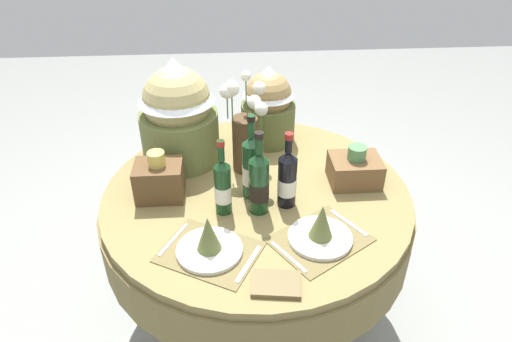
{
  "coord_description": "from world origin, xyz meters",
  "views": [
    {
      "loc": [
        -0.11,
        -1.6,
        1.94
      ],
      "look_at": [
        0.0,
        0.03,
        0.86
      ],
      "focal_mm": 32.26,
      "sensor_mm": 36.0,
      "label": 1
    }
  ],
  "objects_px": {
    "place_setting_left": "(209,243)",
    "place_setting_right": "(321,230)",
    "book_on_table": "(276,284)",
    "woven_basket_side_left": "(159,179)",
    "woven_basket_side_right": "(355,169)",
    "wine_bottle_left": "(259,183)",
    "flower_vase": "(245,131)",
    "wine_bottle_centre": "(252,167)",
    "dining_table": "(257,217)",
    "wine_bottle_right": "(223,186)",
    "wine_bottle_rear": "(287,179)",
    "gift_tub_back_centre": "(268,102)",
    "gift_tub_back_left": "(178,109)"
  },
  "relations": [
    {
      "from": "wine_bottle_left",
      "to": "woven_basket_side_right",
      "type": "height_order",
      "value": "wine_bottle_left"
    },
    {
      "from": "dining_table",
      "to": "place_setting_right",
      "type": "relative_size",
      "value": 3.14
    },
    {
      "from": "wine_bottle_centre",
      "to": "wine_bottle_right",
      "type": "xyz_separation_m",
      "value": [
        -0.12,
        -0.1,
        -0.02
      ]
    },
    {
      "from": "gift_tub_back_centre",
      "to": "wine_bottle_left",
      "type": "bearing_deg",
      "value": -98.72
    },
    {
      "from": "gift_tub_back_left",
      "to": "woven_basket_side_left",
      "type": "height_order",
      "value": "gift_tub_back_left"
    },
    {
      "from": "wine_bottle_right",
      "to": "place_setting_right",
      "type": "bearing_deg",
      "value": -29.18
    },
    {
      "from": "book_on_table",
      "to": "woven_basket_side_left",
      "type": "distance_m",
      "value": 0.69
    },
    {
      "from": "gift_tub_back_left",
      "to": "flower_vase",
      "type": "bearing_deg",
      "value": -19.96
    },
    {
      "from": "place_setting_left",
      "to": "dining_table",
      "type": "bearing_deg",
      "value": 61.88
    },
    {
      "from": "wine_bottle_left",
      "to": "place_setting_right",
      "type": "bearing_deg",
      "value": -42.45
    },
    {
      "from": "place_setting_left",
      "to": "wine_bottle_left",
      "type": "height_order",
      "value": "wine_bottle_left"
    },
    {
      "from": "wine_bottle_centre",
      "to": "place_setting_right",
      "type": "bearing_deg",
      "value": -51.9
    },
    {
      "from": "wine_bottle_centre",
      "to": "wine_bottle_right",
      "type": "distance_m",
      "value": 0.16
    },
    {
      "from": "place_setting_right",
      "to": "wine_bottle_right",
      "type": "xyz_separation_m",
      "value": [
        -0.36,
        0.2,
        0.08
      ]
    },
    {
      "from": "wine_bottle_left",
      "to": "wine_bottle_right",
      "type": "height_order",
      "value": "wine_bottle_left"
    },
    {
      "from": "flower_vase",
      "to": "gift_tub_back_left",
      "type": "bearing_deg",
      "value": 160.04
    },
    {
      "from": "wine_bottle_centre",
      "to": "woven_basket_side_right",
      "type": "relative_size",
      "value": 1.73
    },
    {
      "from": "book_on_table",
      "to": "wine_bottle_rear",
      "type": "bearing_deg",
      "value": 86.08
    },
    {
      "from": "wine_bottle_rear",
      "to": "place_setting_right",
      "type": "bearing_deg",
      "value": -66.77
    },
    {
      "from": "wine_bottle_right",
      "to": "gift_tub_back_centre",
      "type": "height_order",
      "value": "gift_tub_back_centre"
    },
    {
      "from": "dining_table",
      "to": "wine_bottle_rear",
      "type": "height_order",
      "value": "wine_bottle_rear"
    },
    {
      "from": "wine_bottle_centre",
      "to": "woven_basket_side_right",
      "type": "xyz_separation_m",
      "value": [
        0.45,
        0.07,
        -0.08
      ]
    },
    {
      "from": "wine_bottle_left",
      "to": "gift_tub_back_left",
      "type": "height_order",
      "value": "gift_tub_back_left"
    },
    {
      "from": "wine_bottle_centre",
      "to": "woven_basket_side_right",
      "type": "bearing_deg",
      "value": 8.29
    },
    {
      "from": "place_setting_left",
      "to": "place_setting_right",
      "type": "xyz_separation_m",
      "value": [
        0.41,
        0.04,
        0.0
      ]
    },
    {
      "from": "dining_table",
      "to": "wine_bottle_rear",
      "type": "bearing_deg",
      "value": -40.45
    },
    {
      "from": "gift_tub_back_centre",
      "to": "gift_tub_back_left",
      "type": "bearing_deg",
      "value": -160.1
    },
    {
      "from": "woven_basket_side_right",
      "to": "wine_bottle_rear",
      "type": "bearing_deg",
      "value": -156.27
    },
    {
      "from": "flower_vase",
      "to": "place_setting_right",
      "type": "bearing_deg",
      "value": -63.62
    },
    {
      "from": "place_setting_left",
      "to": "flower_vase",
      "type": "relative_size",
      "value": 0.96
    },
    {
      "from": "wine_bottle_left",
      "to": "woven_basket_side_left",
      "type": "relative_size",
      "value": 1.68
    },
    {
      "from": "place_setting_right",
      "to": "book_on_table",
      "type": "height_order",
      "value": "place_setting_right"
    },
    {
      "from": "place_setting_left",
      "to": "woven_basket_side_right",
      "type": "bearing_deg",
      "value": 32.92
    },
    {
      "from": "gift_tub_back_left",
      "to": "gift_tub_back_centre",
      "type": "distance_m",
      "value": 0.45
    },
    {
      "from": "place_setting_left",
      "to": "wine_bottle_left",
      "type": "relative_size",
      "value": 1.18
    },
    {
      "from": "place_setting_left",
      "to": "woven_basket_side_left",
      "type": "relative_size",
      "value": 1.98
    },
    {
      "from": "wine_bottle_right",
      "to": "gift_tub_back_left",
      "type": "xyz_separation_m",
      "value": [
        -0.19,
        0.42,
        0.14
      ]
    },
    {
      "from": "flower_vase",
      "to": "woven_basket_side_right",
      "type": "bearing_deg",
      "value": -16.71
    },
    {
      "from": "dining_table",
      "to": "place_setting_left",
      "type": "distance_m",
      "value": 0.46
    },
    {
      "from": "wine_bottle_rear",
      "to": "woven_basket_side_right",
      "type": "height_order",
      "value": "wine_bottle_rear"
    },
    {
      "from": "flower_vase",
      "to": "wine_bottle_centre",
      "type": "height_order",
      "value": "flower_vase"
    },
    {
      "from": "flower_vase",
      "to": "dining_table",
      "type": "bearing_deg",
      "value": -78.06
    },
    {
      "from": "dining_table",
      "to": "wine_bottle_rear",
      "type": "xyz_separation_m",
      "value": [
        0.12,
        -0.1,
        0.27
      ]
    },
    {
      "from": "book_on_table",
      "to": "woven_basket_side_right",
      "type": "height_order",
      "value": "woven_basket_side_right"
    },
    {
      "from": "wine_bottle_right",
      "to": "book_on_table",
      "type": "bearing_deg",
      "value": -67.73
    },
    {
      "from": "wine_bottle_rear",
      "to": "place_setting_left",
      "type": "bearing_deg",
      "value": -139.36
    },
    {
      "from": "place_setting_right",
      "to": "wine_bottle_rear",
      "type": "distance_m",
      "value": 0.26
    },
    {
      "from": "wine_bottle_right",
      "to": "woven_basket_side_left",
      "type": "relative_size",
      "value": 1.54
    },
    {
      "from": "wine_bottle_right",
      "to": "gift_tub_back_centre",
      "type": "relative_size",
      "value": 0.84
    },
    {
      "from": "gift_tub_back_centre",
      "to": "book_on_table",
      "type": "bearing_deg",
      "value": -93.58
    }
  ]
}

